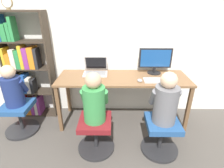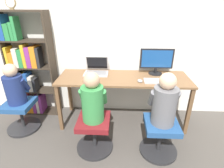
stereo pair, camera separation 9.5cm
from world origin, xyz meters
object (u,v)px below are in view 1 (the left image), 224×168
Objects in this scene: office_chair_left at (161,134)px; person_near_shelf at (12,88)px; desktop_monitor at (155,61)px; office_chair_right at (96,133)px; keyboard at (158,80)px; desk_clock at (7,3)px; person_at_monitor at (166,101)px; office_chair_side at (20,117)px; person_at_laptop at (94,100)px; laptop at (96,70)px; bookshelf at (25,71)px.

person_near_shelf is at bearing 169.44° from office_chair_left.
desktop_monitor is 1.39m from office_chair_right.
desk_clock reaches higher than keyboard.
person_near_shelf is (-2.01, 0.37, 0.47)m from office_chair_left.
person_at_monitor is at bearing -0.96° from office_chair_right.
person_at_monitor reaches higher than office_chair_right.
person_at_laptop is at bearing -16.59° from office_chair_side.
keyboard is 0.85× the size of office_chair_side.
person_at_monitor reaches higher than laptop.
desk_clock reaches higher than person_at_laptop.
keyboard is at bearing 87.16° from office_chair_left.
person_at_laptop is 1.31m from office_chair_side.
desktop_monitor is 3.03× the size of desk_clock.
bookshelf is 3.50× the size of office_chair_side.
keyboard is (-0.00, -0.32, -0.19)m from desktop_monitor.
desk_clock is at bearing -179.02° from desktop_monitor.
person_at_laptop is at bearing -137.39° from desktop_monitor.
laptop reaches higher than office_chair_left.
keyboard is 0.70× the size of person_near_shelf.
person_near_shelf is (0.03, -0.46, -0.07)m from bookshelf.
person_near_shelf reaches higher than keyboard.
person_near_shelf reaches higher than office_chair_left.
bookshelf is at bearing 93.79° from office_chair_side.
desk_clock is at bearing 147.39° from office_chair_right.
office_chair_side is (-1.17, 0.35, -0.49)m from person_at_laptop.
bookshelf reaches higher than office_chair_left.
office_chair_left is (-0.03, -0.82, -0.73)m from desktop_monitor.
keyboard is 0.85× the size of office_chair_right.
desktop_monitor is 2.22m from desk_clock.
office_chair_left is 2.27m from bookshelf.
office_chair_side is (-2.01, 0.37, -0.49)m from person_at_monitor.
bookshelf reaches higher than person_near_shelf.
laptop is 0.79m from person_at_laptop.
desktop_monitor is 1.03× the size of office_chair_side.
desk_clock reaches higher than laptop.
person_near_shelf is (-1.17, 0.36, 0.47)m from office_chair_right.
desktop_monitor is 0.29× the size of bookshelf.
office_chair_left is at bearing -22.34° from bookshelf.
desktop_monitor is 1.03× the size of office_chair_right.
person_at_laptop is at bearing 178.75° from person_at_monitor.
keyboard is 2.11m from office_chair_side.
office_chair_side is (0.03, -0.47, -0.54)m from bookshelf.
desk_clock is (-2.07, -0.04, 0.81)m from desktop_monitor.
person_near_shelf is (-2.03, -0.13, -0.07)m from keyboard.
desktop_monitor reaches higher than laptop.
desk_clock is 0.34× the size of office_chair_side.
office_chair_left is 0.77× the size of person_at_laptop.
laptop is 0.57× the size of person_at_monitor.
desktop_monitor is at bearing 89.79° from keyboard.
office_chair_left is 2.04m from office_chair_side.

